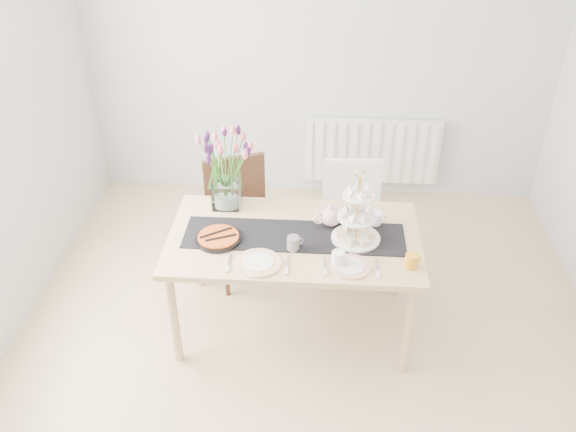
# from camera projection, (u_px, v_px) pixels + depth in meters

# --- Properties ---
(room_shell) EXTENTS (4.50, 4.50, 4.50)m
(room_shell) POSITION_uv_depth(u_px,v_px,m) (309.00, 198.00, 3.21)
(room_shell) COLOR tan
(room_shell) RESTS_ON ground
(radiator) EXTENTS (1.20, 0.08, 0.60)m
(radiator) POSITION_uv_depth(u_px,v_px,m) (372.00, 151.00, 5.48)
(radiator) COLOR white
(radiator) RESTS_ON room_shell
(dining_table) EXTENTS (1.60, 0.90, 0.75)m
(dining_table) POSITION_uv_depth(u_px,v_px,m) (294.00, 246.00, 3.91)
(dining_table) COLOR tan
(dining_table) RESTS_ON ground
(chair_brown) EXTENTS (0.59, 0.59, 0.93)m
(chair_brown) POSITION_uv_depth(u_px,v_px,m) (239.00, 211.00, 4.49)
(chair_brown) COLOR #362113
(chair_brown) RESTS_ON ground
(chair_white) EXTENTS (0.45, 0.45, 0.88)m
(chair_white) POSITION_uv_depth(u_px,v_px,m) (352.00, 210.00, 4.55)
(chair_white) COLOR white
(chair_white) RESTS_ON ground
(table_runner) EXTENTS (1.40, 0.35, 0.01)m
(table_runner) POSITION_uv_depth(u_px,v_px,m) (294.00, 236.00, 3.86)
(table_runner) COLOR black
(table_runner) RESTS_ON dining_table
(tulip_vase) EXTENTS (0.67, 0.67, 0.57)m
(tulip_vase) POSITION_uv_depth(u_px,v_px,m) (224.00, 158.00, 3.97)
(tulip_vase) COLOR silver
(tulip_vase) RESTS_ON dining_table
(cake_stand) EXTENTS (0.31, 0.31, 0.45)m
(cake_stand) POSITION_uv_depth(u_px,v_px,m) (357.00, 223.00, 3.76)
(cake_stand) COLOR gold
(cake_stand) RESTS_ON dining_table
(teapot) EXTENTS (0.28, 0.26, 0.15)m
(teapot) POSITION_uv_depth(u_px,v_px,m) (331.00, 216.00, 3.93)
(teapot) COLOR white
(teapot) RESTS_ON dining_table
(cream_jug) EXTENTS (0.10, 0.10, 0.09)m
(cream_jug) POSITION_uv_depth(u_px,v_px,m) (375.00, 219.00, 3.95)
(cream_jug) COLOR white
(cream_jug) RESTS_ON dining_table
(tart_tin) EXTENTS (0.29, 0.29, 0.04)m
(tart_tin) POSITION_uv_depth(u_px,v_px,m) (218.00, 238.00, 3.82)
(tart_tin) COLOR black
(tart_tin) RESTS_ON dining_table
(mug_grey) EXTENTS (0.11, 0.11, 0.09)m
(mug_grey) POSITION_uv_depth(u_px,v_px,m) (293.00, 243.00, 3.72)
(mug_grey) COLOR slate
(mug_grey) RESTS_ON dining_table
(mug_white) EXTENTS (0.09, 0.09, 0.09)m
(mug_white) POSITION_uv_depth(u_px,v_px,m) (338.00, 259.00, 3.60)
(mug_white) COLOR white
(mug_white) RESTS_ON dining_table
(mug_orange) EXTENTS (0.10, 0.10, 0.09)m
(mug_orange) POSITION_uv_depth(u_px,v_px,m) (411.00, 261.00, 3.58)
(mug_orange) COLOR orange
(mug_orange) RESTS_ON dining_table
(plate_left) EXTENTS (0.28, 0.28, 0.01)m
(plate_left) POSITION_uv_depth(u_px,v_px,m) (258.00, 263.00, 3.63)
(plate_left) COLOR silver
(plate_left) RESTS_ON dining_table
(plate_right) EXTENTS (0.24, 0.24, 0.01)m
(plate_right) POSITION_uv_depth(u_px,v_px,m) (351.00, 267.00, 3.60)
(plate_right) COLOR white
(plate_right) RESTS_ON dining_table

